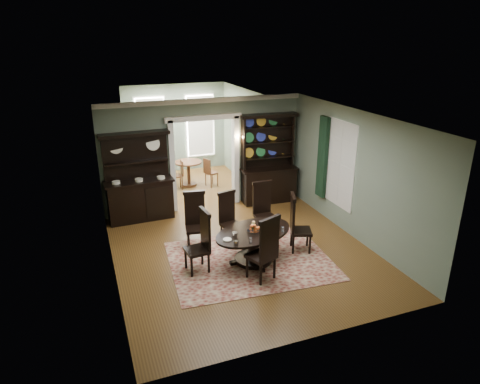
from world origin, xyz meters
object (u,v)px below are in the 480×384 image
(sideboard, at_px, (139,190))
(welsh_dresser, at_px, (268,171))
(dining_table, at_px, (253,240))
(parlor_table, at_px, (189,170))

(sideboard, relative_size, welsh_dresser, 0.91)
(dining_table, relative_size, parlor_table, 2.50)
(sideboard, xyz_separation_m, parlor_table, (1.82, 2.08, -0.28))
(welsh_dresser, height_order, parlor_table, welsh_dresser)
(parlor_table, bearing_deg, sideboard, -131.08)
(sideboard, bearing_deg, parlor_table, 46.88)
(dining_table, relative_size, sideboard, 0.93)
(dining_table, distance_m, parlor_table, 5.21)
(sideboard, relative_size, parlor_table, 2.67)
(sideboard, xyz_separation_m, welsh_dresser, (3.63, -0.01, 0.12))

